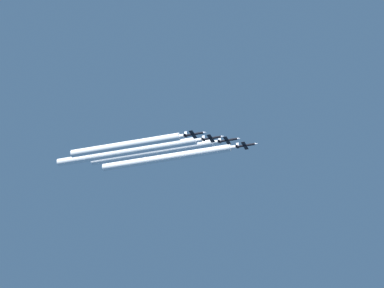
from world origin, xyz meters
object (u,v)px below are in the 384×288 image
object	(u,v)px
jet_lead	(246,145)
jet_second_echelon	(229,140)
jet_third_echelon	(212,138)
jet_fourth_echelon	(195,134)

from	to	relation	value
jet_lead	jet_second_echelon	xyz separation A→B (m)	(8.08, -5.94, -0.59)
jet_second_echelon	jet_third_echelon	bearing A→B (deg)	-40.15
jet_lead	jet_third_echelon	xyz separation A→B (m)	(14.64, -11.48, -2.06)
jet_third_echelon	jet_fourth_echelon	world-z (taller)	jet_third_echelon
jet_lead	jet_third_echelon	distance (m)	18.72
jet_third_echelon	jet_fourth_echelon	distance (m)	9.44
jet_fourth_echelon	jet_second_echelon	bearing A→B (deg)	140.58
jet_third_echelon	jet_fourth_echelon	xyz separation A→B (m)	(7.33, -5.89, -0.89)
jet_lead	jet_fourth_echelon	bearing A→B (deg)	-38.32
jet_lead	jet_fourth_echelon	size ratio (longest dim) A/B	1.00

